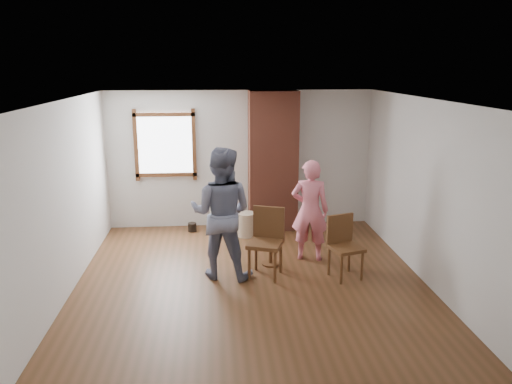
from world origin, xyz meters
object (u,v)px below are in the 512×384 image
(man, at_px, (221,213))
(person_pink, at_px, (310,210))
(side_table, at_px, (271,240))
(dining_chair_right, at_px, (343,243))
(dining_chair_left, at_px, (267,238))
(stoneware_crock, at_px, (246,224))

(man, height_order, person_pink, man)
(man, bearing_deg, side_table, -139.72)
(dining_chair_right, height_order, person_pink, person_pink)
(dining_chair_left, relative_size, dining_chair_right, 1.11)
(man, distance_m, person_pink, 1.52)
(stoneware_crock, distance_m, person_pink, 1.63)
(dining_chair_right, bearing_deg, man, 157.22)
(person_pink, bearing_deg, side_table, 30.81)
(side_table, distance_m, person_pink, 0.79)
(dining_chair_right, bearing_deg, person_pink, 100.32)
(dining_chair_right, xyz_separation_m, person_pink, (-0.37, 0.70, 0.30))
(side_table, height_order, person_pink, person_pink)
(dining_chair_right, bearing_deg, stoneware_crock, 107.04)
(side_table, relative_size, man, 0.31)
(dining_chair_left, relative_size, person_pink, 0.62)
(side_table, bearing_deg, dining_chair_right, -26.77)
(dining_chair_left, distance_m, person_pink, 0.96)
(dining_chair_left, distance_m, side_table, 0.41)
(dining_chair_left, xyz_separation_m, dining_chair_right, (1.12, -0.16, -0.05))
(dining_chair_left, height_order, man, man)
(stoneware_crock, distance_m, side_table, 1.43)
(dining_chair_right, relative_size, man, 0.48)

